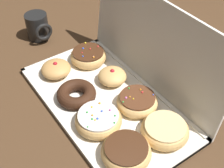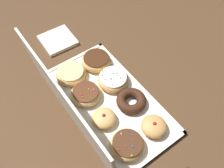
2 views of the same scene
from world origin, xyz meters
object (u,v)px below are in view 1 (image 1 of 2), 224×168
(sprinkle_donut_4, at_px, (88,56))
(jelly_filled_donut_5, at_px, (112,76))
(donut_box, at_px, (106,103))
(chocolate_cake_ring_donut_1, at_px, (76,94))
(chocolate_frosted_donut_3, at_px, (126,152))
(sprinkle_donut_6, at_px, (137,101))
(jelly_filled_donut_0, at_px, (56,69))
(sprinkle_donut_2, at_px, (98,120))
(coffee_mug, at_px, (38,26))
(glazed_ring_donut_7, at_px, (165,130))

(sprinkle_donut_4, height_order, jelly_filled_donut_5, jelly_filled_donut_5)
(donut_box, relative_size, chocolate_cake_ring_donut_1, 4.75)
(chocolate_cake_ring_donut_1, height_order, chocolate_frosted_donut_3, chocolate_frosted_donut_3)
(sprinkle_donut_4, height_order, sprinkle_donut_6, same)
(sprinkle_donut_6, bearing_deg, jelly_filled_donut_0, -154.75)
(chocolate_cake_ring_donut_1, relative_size, sprinkle_donut_4, 0.96)
(donut_box, relative_size, sprinkle_donut_4, 4.58)
(jelly_filled_donut_0, distance_m, sprinkle_donut_2, 0.24)
(jelly_filled_donut_0, xyz_separation_m, coffee_mug, (-0.22, 0.05, 0.02))
(chocolate_cake_ring_donut_1, bearing_deg, jelly_filled_donut_5, 90.78)
(jelly_filled_donut_5, bearing_deg, donut_box, -47.62)
(coffee_mug, bearing_deg, glazed_ring_donut_7, 6.40)
(glazed_ring_donut_7, relative_size, coffee_mug, 1.24)
(sprinkle_donut_6, height_order, glazed_ring_donut_7, sprinkle_donut_6)
(chocolate_frosted_donut_3, height_order, glazed_ring_donut_7, chocolate_frosted_donut_3)
(sprinkle_donut_4, relative_size, glazed_ring_donut_7, 0.95)
(sprinkle_donut_4, bearing_deg, chocolate_frosted_donut_3, -18.31)
(chocolate_cake_ring_donut_1, xyz_separation_m, chocolate_frosted_donut_3, (0.23, -0.00, 0.00))
(chocolate_cake_ring_donut_1, bearing_deg, sprinkle_donut_2, -1.16)
(donut_box, height_order, glazed_ring_donut_7, glazed_ring_donut_7)
(jelly_filled_donut_5, xyz_separation_m, coffee_mug, (-0.35, -0.07, 0.02))
(sprinkle_donut_6, relative_size, glazed_ring_donut_7, 0.93)
(jelly_filled_donut_5, relative_size, coffee_mug, 0.87)
(sprinkle_donut_4, distance_m, sprinkle_donut_6, 0.25)
(chocolate_frosted_donut_3, height_order, sprinkle_donut_4, sprinkle_donut_4)
(coffee_mug, bearing_deg, sprinkle_donut_6, 8.50)
(sprinkle_donut_2, height_order, jelly_filled_donut_5, jelly_filled_donut_5)
(chocolate_frosted_donut_3, height_order, coffee_mug, coffee_mug)
(sprinkle_donut_4, bearing_deg, sprinkle_donut_6, 0.64)
(chocolate_frosted_donut_3, bearing_deg, glazed_ring_donut_7, 88.42)
(jelly_filled_donut_5, height_order, glazed_ring_donut_7, jelly_filled_donut_5)
(sprinkle_donut_2, relative_size, glazed_ring_donut_7, 1.01)
(coffee_mug, bearing_deg, sprinkle_donut_2, -6.29)
(chocolate_cake_ring_donut_1, relative_size, jelly_filled_donut_5, 1.31)
(sprinkle_donut_2, relative_size, jelly_filled_donut_5, 1.44)
(donut_box, relative_size, jelly_filled_donut_0, 5.86)
(chocolate_cake_ring_donut_1, relative_size, coffee_mug, 1.14)
(sprinkle_donut_4, xyz_separation_m, sprinkle_donut_6, (0.25, 0.00, 0.00))
(donut_box, distance_m, jelly_filled_donut_5, 0.09)
(sprinkle_donut_4, relative_size, jelly_filled_donut_5, 1.36)
(chocolate_frosted_donut_3, bearing_deg, chocolate_cake_ring_donut_1, 179.40)
(jelly_filled_donut_0, height_order, jelly_filled_donut_5, same)
(sprinkle_donut_2, distance_m, coffee_mug, 0.47)
(jelly_filled_donut_5, xyz_separation_m, glazed_ring_donut_7, (0.24, -0.01, -0.00))
(glazed_ring_donut_7, bearing_deg, jelly_filled_donut_5, 178.07)
(jelly_filled_donut_0, relative_size, sprinkle_donut_4, 0.78)
(donut_box, height_order, sprinkle_donut_6, sprinkle_donut_6)
(chocolate_frosted_donut_3, relative_size, jelly_filled_donut_5, 1.41)
(donut_box, distance_m, chocolate_frosted_donut_3, 0.19)
(sprinkle_donut_2, bearing_deg, sprinkle_donut_6, 87.51)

